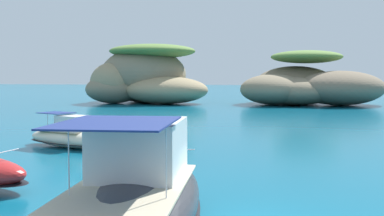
{
  "coord_description": "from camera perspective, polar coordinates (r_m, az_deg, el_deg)",
  "views": [
    {
      "loc": [
        0.74,
        -13.6,
        4.41
      ],
      "look_at": [
        -4.77,
        19.6,
        2.1
      ],
      "focal_mm": 44.92,
      "sensor_mm": 36.0,
      "label": 1
    }
  ],
  "objects": [
    {
      "name": "motorboat_charcoal",
      "position": [
        12.99,
        -6.59,
        -11.0
      ],
      "size": [
        3.82,
        10.96,
        3.38
      ],
      "color": "#2D2D33",
      "rests_on": "ground"
    },
    {
      "name": "islet_small",
      "position": [
        74.61,
        13.09,
        2.61
      ],
      "size": [
        24.45,
        21.22,
        8.21
      ],
      "color": "#84755B",
      "rests_on": "ground"
    },
    {
      "name": "islet_large",
      "position": [
        78.81,
        -5.85,
        3.86
      ],
      "size": [
        20.91,
        21.02,
        9.69
      ],
      "color": "#84755B",
      "rests_on": "ground"
    },
    {
      "name": "motorboat_cream",
      "position": [
        30.19,
        -14.3,
        -3.31
      ],
      "size": [
        6.91,
        4.49,
        2.09
      ],
      "color": "beige",
      "rests_on": "ground"
    }
  ]
}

